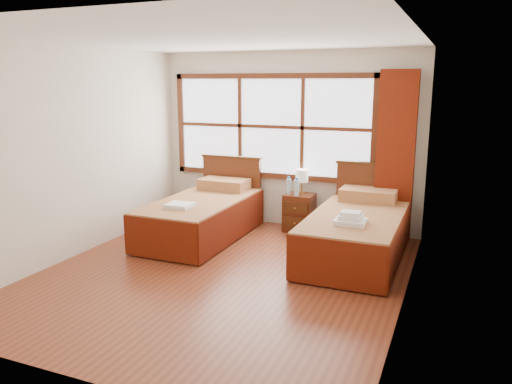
% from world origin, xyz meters
% --- Properties ---
extents(floor, '(4.50, 4.50, 0.00)m').
position_xyz_m(floor, '(0.00, 0.00, 0.00)').
color(floor, brown).
rests_on(floor, ground).
extents(ceiling, '(4.50, 4.50, 0.00)m').
position_xyz_m(ceiling, '(0.00, 0.00, 2.60)').
color(ceiling, white).
rests_on(ceiling, wall_back).
extents(wall_back, '(4.00, 0.00, 4.00)m').
position_xyz_m(wall_back, '(0.00, 2.25, 1.30)').
color(wall_back, silver).
rests_on(wall_back, floor).
extents(wall_left, '(0.00, 4.50, 4.50)m').
position_xyz_m(wall_left, '(-2.00, 0.00, 1.30)').
color(wall_left, silver).
rests_on(wall_left, floor).
extents(wall_right, '(0.00, 4.50, 4.50)m').
position_xyz_m(wall_right, '(2.00, 0.00, 1.30)').
color(wall_right, silver).
rests_on(wall_right, floor).
extents(window, '(3.16, 0.06, 1.56)m').
position_xyz_m(window, '(-0.25, 2.21, 1.50)').
color(window, white).
rests_on(window, wall_back).
extents(curtain, '(0.50, 0.16, 2.30)m').
position_xyz_m(curtain, '(1.60, 2.11, 1.17)').
color(curtain, maroon).
rests_on(curtain, wall_back).
extents(bed_left, '(1.07, 2.09, 1.04)m').
position_xyz_m(bed_left, '(-0.88, 1.20, 0.32)').
color(bed_left, '#41230D').
rests_on(bed_left, floor).
extents(bed_right, '(1.09, 2.12, 1.06)m').
position_xyz_m(bed_right, '(1.30, 1.20, 0.32)').
color(bed_right, '#41230D').
rests_on(bed_right, floor).
extents(nightstand, '(0.42, 0.41, 0.55)m').
position_xyz_m(nightstand, '(0.29, 1.99, 0.28)').
color(nightstand, '#542512').
rests_on(nightstand, floor).
extents(towels_left, '(0.33, 0.29, 0.05)m').
position_xyz_m(towels_left, '(-0.92, 0.65, 0.58)').
color(towels_left, white).
rests_on(towels_left, bed_left).
extents(towels_right, '(0.35, 0.31, 0.15)m').
position_xyz_m(towels_right, '(1.31, 0.68, 0.63)').
color(towels_right, white).
rests_on(towels_right, bed_right).
extents(lamp, '(0.18, 0.18, 0.35)m').
position_xyz_m(lamp, '(0.30, 2.06, 0.81)').
color(lamp, '#B98D3B').
rests_on(lamp, nightstand).
extents(bottle_near, '(0.07, 0.07, 0.26)m').
position_xyz_m(bottle_near, '(0.13, 1.96, 0.67)').
color(bottle_near, '#ADCDDE').
rests_on(bottle_near, nightstand).
extents(bottle_far, '(0.07, 0.07, 0.26)m').
position_xyz_m(bottle_far, '(0.28, 1.89, 0.67)').
color(bottle_far, '#ADCDDE').
rests_on(bottle_far, nightstand).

